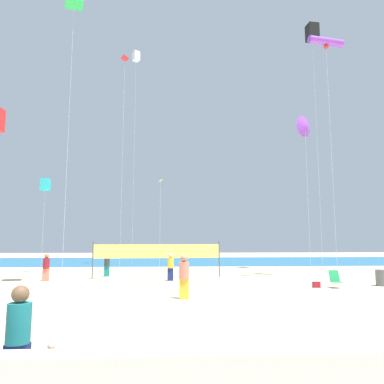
{
  "coord_description": "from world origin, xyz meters",
  "views": [
    {
      "loc": [
        -0.61,
        -16.76,
        2.4
      ],
      "look_at": [
        0.89,
        8.5,
        5.74
      ],
      "focal_mm": 34.8,
      "sensor_mm": 36.0,
      "label": 1
    }
  ],
  "objects_px": {
    "beachgoer_mustard_shirt": "(170,266)",
    "kite_black_box": "(312,33)",
    "mother_figure": "(18,335)",
    "trash_barrel": "(382,278)",
    "toddler_figure": "(50,365)",
    "kite_white_box": "(136,57)",
    "beach_handbag": "(316,285)",
    "kite_cyan_box": "(45,185)",
    "kite_violet_tube": "(326,42)",
    "kite_red_diamond": "(125,64)",
    "volleyball_net": "(158,253)",
    "beachgoer_coral_shirt": "(184,275)",
    "beachgoer_charcoal_shirt": "(107,264)",
    "folding_beach_chair": "(335,279)",
    "kite_lime_diamond": "(160,184)",
    "beachgoer_maroon_shirt": "(46,266)",
    "kite_violet_delta": "(305,126)"
  },
  "relations": [
    {
      "from": "beachgoer_mustard_shirt",
      "to": "kite_black_box",
      "type": "bearing_deg",
      "value": -76.05
    },
    {
      "from": "mother_figure",
      "to": "trash_barrel",
      "type": "distance_m",
      "value": 19.29
    },
    {
      "from": "toddler_figure",
      "to": "beachgoer_mustard_shirt",
      "type": "xyz_separation_m",
      "value": [
        1.97,
        16.7,
        0.48
      ]
    },
    {
      "from": "kite_white_box",
      "to": "beach_handbag",
      "type": "bearing_deg",
      "value": -57.04
    },
    {
      "from": "kite_cyan_box",
      "to": "kite_black_box",
      "type": "distance_m",
      "value": 25.19
    },
    {
      "from": "beachgoer_mustard_shirt",
      "to": "kite_white_box",
      "type": "relative_size",
      "value": 0.08
    },
    {
      "from": "mother_figure",
      "to": "kite_violet_tube",
      "type": "xyz_separation_m",
      "value": [
        12.65,
        16.1,
        14.55
      ]
    },
    {
      "from": "mother_figure",
      "to": "kite_red_diamond",
      "type": "relative_size",
      "value": 0.09
    },
    {
      "from": "beachgoer_mustard_shirt",
      "to": "kite_red_diamond",
      "type": "xyz_separation_m",
      "value": [
        -4.0,
        7.11,
        16.52
      ]
    },
    {
      "from": "mother_figure",
      "to": "kite_red_diamond",
      "type": "bearing_deg",
      "value": 109.3
    },
    {
      "from": "volleyball_net",
      "to": "kite_red_diamond",
      "type": "bearing_deg",
      "value": 120.37
    },
    {
      "from": "mother_figure",
      "to": "beachgoer_coral_shirt",
      "type": "height_order",
      "value": "beachgoer_coral_shirt"
    },
    {
      "from": "beachgoer_charcoal_shirt",
      "to": "kite_white_box",
      "type": "bearing_deg",
      "value": 12.85
    },
    {
      "from": "mother_figure",
      "to": "beachgoer_charcoal_shirt",
      "type": "bearing_deg",
      "value": 111.01
    },
    {
      "from": "kite_white_box",
      "to": "kite_cyan_box",
      "type": "bearing_deg",
      "value": -126.13
    },
    {
      "from": "beachgoer_charcoal_shirt",
      "to": "folding_beach_chair",
      "type": "bearing_deg",
      "value": -102.16
    },
    {
      "from": "beachgoer_coral_shirt",
      "to": "kite_violet_tube",
      "type": "distance_m",
      "value": 18.58
    },
    {
      "from": "beachgoer_mustard_shirt",
      "to": "beach_handbag",
      "type": "xyz_separation_m",
      "value": [
        7.54,
        -3.88,
        -0.73
      ]
    },
    {
      "from": "mother_figure",
      "to": "folding_beach_chair",
      "type": "xyz_separation_m",
      "value": [
        10.99,
        12.73,
        -0.43
      ]
    },
    {
      "from": "kite_lime_diamond",
      "to": "kite_black_box",
      "type": "relative_size",
      "value": 0.36
    },
    {
      "from": "beachgoer_mustard_shirt",
      "to": "trash_barrel",
      "type": "distance_m",
      "value": 11.87
    },
    {
      "from": "kite_red_diamond",
      "to": "kite_lime_diamond",
      "type": "bearing_deg",
      "value": 0.21
    },
    {
      "from": "beach_handbag",
      "to": "kite_white_box",
      "type": "height_order",
      "value": "kite_white_box"
    },
    {
      "from": "beachgoer_maroon_shirt",
      "to": "volleyball_net",
      "type": "bearing_deg",
      "value": 10.53
    },
    {
      "from": "beach_handbag",
      "to": "beachgoer_charcoal_shirt",
      "type": "bearing_deg",
      "value": 150.07
    },
    {
      "from": "beachgoer_maroon_shirt",
      "to": "kite_white_box",
      "type": "bearing_deg",
      "value": 71.08
    },
    {
      "from": "volleyball_net",
      "to": "kite_red_diamond",
      "type": "distance_m",
      "value": 16.97
    },
    {
      "from": "beachgoer_mustard_shirt",
      "to": "kite_red_diamond",
      "type": "distance_m",
      "value": 18.43
    },
    {
      "from": "trash_barrel",
      "to": "kite_black_box",
      "type": "distance_m",
      "value": 21.45
    },
    {
      "from": "toddler_figure",
      "to": "mother_figure",
      "type": "bearing_deg",
      "value": 160.44
    },
    {
      "from": "kite_red_diamond",
      "to": "beachgoer_charcoal_shirt",
      "type": "bearing_deg",
      "value": -94.51
    },
    {
      "from": "beachgoer_maroon_shirt",
      "to": "trash_barrel",
      "type": "height_order",
      "value": "beachgoer_maroon_shirt"
    },
    {
      "from": "beach_handbag",
      "to": "volleyball_net",
      "type": "bearing_deg",
      "value": 146.29
    },
    {
      "from": "beachgoer_mustard_shirt",
      "to": "kite_violet_tube",
      "type": "xyz_separation_m",
      "value": [
        10.16,
        -0.65,
        14.56
      ]
    },
    {
      "from": "beachgoer_mustard_shirt",
      "to": "beachgoer_coral_shirt",
      "type": "relative_size",
      "value": 0.91
    },
    {
      "from": "toddler_figure",
      "to": "kite_lime_diamond",
      "type": "bearing_deg",
      "value": 61.66
    },
    {
      "from": "toddler_figure",
      "to": "beach_handbag",
      "type": "height_order",
      "value": "toddler_figure"
    },
    {
      "from": "folding_beach_chair",
      "to": "beachgoer_coral_shirt",
      "type": "bearing_deg",
      "value": 157.82
    },
    {
      "from": "beachgoer_maroon_shirt",
      "to": "kite_violet_delta",
      "type": "distance_m",
      "value": 19.57
    },
    {
      "from": "beachgoer_charcoal_shirt",
      "to": "kite_lime_diamond",
      "type": "relative_size",
      "value": 0.21
    },
    {
      "from": "volleyball_net",
      "to": "kite_violet_delta",
      "type": "relative_size",
      "value": 0.74
    },
    {
      "from": "kite_white_box",
      "to": "mother_figure",
      "type": "bearing_deg",
      "value": -87.72
    },
    {
      "from": "beachgoer_charcoal_shirt",
      "to": "folding_beach_chair",
      "type": "xyz_separation_m",
      "value": [
        12.84,
        -6.98,
        -0.38
      ]
    },
    {
      "from": "beachgoer_maroon_shirt",
      "to": "kite_cyan_box",
      "type": "height_order",
      "value": "kite_cyan_box"
    },
    {
      "from": "trash_barrel",
      "to": "kite_lime_diamond",
      "type": "bearing_deg",
      "value": 139.46
    },
    {
      "from": "folding_beach_chair",
      "to": "volleyball_net",
      "type": "xyz_separation_m",
      "value": [
        -9.34,
        5.73,
        1.17
      ]
    },
    {
      "from": "volleyball_net",
      "to": "kite_lime_diamond",
      "type": "xyz_separation_m",
      "value": [
        -0.04,
        5.42,
        5.41
      ]
    },
    {
      "from": "mother_figure",
      "to": "beachgoer_coral_shirt",
      "type": "xyz_separation_m",
      "value": [
        3.04,
        9.52,
        0.08
      ]
    },
    {
      "from": "beachgoer_maroon_shirt",
      "to": "trash_barrel",
      "type": "relative_size",
      "value": 1.92
    },
    {
      "from": "beachgoer_maroon_shirt",
      "to": "kite_black_box",
      "type": "xyz_separation_m",
      "value": [
        19.35,
        5.54,
        19.01
      ]
    }
  ]
}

